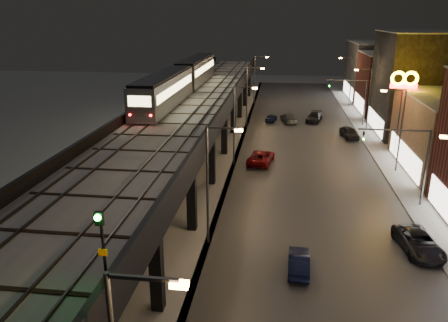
{
  "coord_description": "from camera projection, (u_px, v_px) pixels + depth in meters",
  "views": [
    {
      "loc": [
        4.19,
        -15.63,
        16.24
      ],
      "look_at": [
        -0.09,
        17.52,
        5.0
      ],
      "focal_mm": 35.0,
      "sensor_mm": 36.0,
      "label": 1
    }
  ],
  "objects": [
    {
      "name": "viaduct_parapet_streetside",
      "position": [
        227.0,
        104.0,
        48.48
      ],
      "size": [
        0.3,
        100.0,
        1.1
      ],
      "primitive_type": "cube",
      "color": "black",
      "rests_on": "elevated_viaduct"
    },
    {
      "name": "viaduct_parapet_far",
      "position": [
        151.0,
        102.0,
        49.53
      ],
      "size": [
        0.3,
        100.0,
        1.1
      ],
      "primitive_type": "cube",
      "color": "black",
      "rests_on": "elevated_viaduct"
    },
    {
      "name": "building_f",
      "position": [
        381.0,
        71.0,
        87.14
      ],
      "size": [
        12.2,
        16.2,
        11.16
      ],
      "color": "#3E3E41",
      "rests_on": "ground"
    },
    {
      "name": "car_mid_dark",
      "position": [
        289.0,
        118.0,
        68.84
      ],
      "size": [
        2.93,
        5.25,
        1.44
      ],
      "primitive_type": "imported",
      "rotation": [
        0.0,
        0.0,
        3.34
      ],
      "color": "slate",
      "rests_on": "ground"
    },
    {
      "name": "building_d",
      "position": [
        425.0,
        84.0,
        60.34
      ],
      "size": [
        12.2,
        13.2,
        14.16
      ],
      "color": "black",
      "rests_on": "ground"
    },
    {
      "name": "streetlight_right_2",
      "position": [
        399.0,
        125.0,
        45.83
      ],
      "size": [
        2.56,
        0.28,
        9.0
      ],
      "color": "#38383A",
      "rests_on": "ground"
    },
    {
      "name": "car_onc_dark",
      "position": [
        419.0,
        243.0,
        31.21
      ],
      "size": [
        2.98,
        5.4,
        1.43
      ],
      "primitive_type": "imported",
      "rotation": [
        0.0,
        0.0,
        0.12
      ],
      "color": "black",
      "rests_on": "ground"
    },
    {
      "name": "viaduct_trackbed",
      "position": [
        188.0,
        107.0,
        49.13
      ],
      "size": [
        8.4,
        100.0,
        0.32
      ],
      "color": "#B2B7C1",
      "rests_on": "elevated_viaduct"
    },
    {
      "name": "car_onc_white",
      "position": [
        314.0,
        118.0,
        69.19
      ],
      "size": [
        3.14,
        5.32,
        1.45
      ],
      "primitive_type": "imported",
      "rotation": [
        0.0,
        0.0,
        -0.24
      ],
      "color": "black",
      "rests_on": "ground"
    },
    {
      "name": "elevated_viaduct",
      "position": [
        188.0,
        114.0,
        49.25
      ],
      "size": [
        9.0,
        100.0,
        6.3
      ],
      "color": "black",
      "rests_on": "ground"
    },
    {
      "name": "streetlight_right_4",
      "position": [
        350.0,
        78.0,
        79.67
      ],
      "size": [
        2.56,
        0.28,
        9.0
      ],
      "color": "#38383A",
      "rests_on": "ground"
    },
    {
      "name": "car_near_white",
      "position": [
        299.0,
        263.0,
        28.88
      ],
      "size": [
        1.49,
        3.98,
        1.3
      ],
      "primitive_type": "imported",
      "rotation": [
        0.0,
        0.0,
        3.11
      ],
      "color": "black",
      "rests_on": "ground"
    },
    {
      "name": "streetlight_left_4",
      "position": [
        256.0,
        76.0,
        81.75
      ],
      "size": [
        2.57,
        0.28,
        9.0
      ],
      "color": "#38383A",
      "rests_on": "ground"
    },
    {
      "name": "streetlight_left_2",
      "position": [
        237.0,
        120.0,
        47.9
      ],
      "size": [
        2.57,
        0.28,
        9.0
      ],
      "color": "#38383A",
      "rests_on": "ground"
    },
    {
      "name": "car_onc_red",
      "position": [
        349.0,
        133.0,
        60.01
      ],
      "size": [
        2.54,
        4.71,
        1.52
      ],
      "primitive_type": "imported",
      "rotation": [
        0.0,
        0.0,
        0.17
      ],
      "color": "black",
      "rests_on": "ground"
    },
    {
      "name": "sidewalk_right",
      "position": [
        392.0,
        160.0,
        51.14
      ],
      "size": [
        4.0,
        120.0,
        0.14
      ],
      "primitive_type": "cube",
      "color": "#9FA1A8",
      "rests_on": "ground"
    },
    {
      "name": "under_viaduct_pavement",
      "position": [
        195.0,
        152.0,
        54.0
      ],
      "size": [
        11.0,
        120.0,
        0.06
      ],
      "primitive_type": "cube",
      "color": "#9FA1A8",
      "rests_on": "ground"
    },
    {
      "name": "car_far_white",
      "position": [
        271.0,
        118.0,
        69.54
      ],
      "size": [
        2.03,
        3.77,
        1.22
      ],
      "primitive_type": "imported",
      "rotation": [
        0.0,
        0.0,
        2.97
      ],
      "color": "#121B49",
      "rests_on": "ground"
    },
    {
      "name": "traffic_light_rig_a",
      "position": [
        413.0,
        158.0,
        37.71
      ],
      "size": [
        6.1,
        0.34,
        7.0
      ],
      "color": "#38383A",
      "rests_on": "ground"
    },
    {
      "name": "streetlight_left_1",
      "position": [
        211.0,
        178.0,
        30.98
      ],
      "size": [
        2.57,
        0.28,
        9.0
      ],
      "color": "#38383A",
      "rests_on": "ground"
    },
    {
      "name": "rail_signal",
      "position": [
        101.0,
        233.0,
        15.92
      ],
      "size": [
        0.34,
        0.42,
        2.91
      ],
      "color": "black",
      "rests_on": "viaduct_trackbed"
    },
    {
      "name": "traffic_light_rig_b",
      "position": [
        357.0,
        96.0,
        65.91
      ],
      "size": [
        6.1,
        0.34,
        7.0
      ],
      "color": "#38383A",
      "rests_on": "ground"
    },
    {
      "name": "streetlight_right_3",
      "position": [
        368.0,
        95.0,
        62.75
      ],
      "size": [
        2.56,
        0.28,
        9.0
      ],
      "color": "#38383A",
      "rests_on": "ground"
    },
    {
      "name": "road_surface",
      "position": [
        305.0,
        157.0,
        52.36
      ],
      "size": [
        17.0,
        120.0,
        0.06
      ],
      "primitive_type": "cube",
      "color": "#46474D",
      "rests_on": "ground"
    },
    {
      "name": "streetlight_left_3",
      "position": [
        249.0,
        93.0,
        64.83
      ],
      "size": [
        2.57,
        0.28,
        9.0
      ],
      "color": "#38383A",
      "rests_on": "ground"
    },
    {
      "name": "building_e",
      "position": [
        398.0,
        84.0,
        74.14
      ],
      "size": [
        12.2,
        12.2,
        10.16
      ],
      "color": "#53231F",
      "rests_on": "ground"
    },
    {
      "name": "car_mid_silver",
      "position": [
        261.0,
        158.0,
        49.8
      ],
      "size": [
        3.28,
        5.64,
        1.48
      ],
      "primitive_type": "imported",
      "rotation": [
        0.0,
        0.0,
        2.98
      ],
      "color": "maroon",
      "rests_on": "ground"
    },
    {
      "name": "subway_train",
      "position": [
        182.0,
        78.0,
        56.74
      ],
      "size": [
        2.94,
        36.11,
        3.51
      ],
      "color": "gray",
      "rests_on": "viaduct_trackbed"
    },
    {
      "name": "sign_mcdonalds",
      "position": [
        403.0,
        88.0,
        49.26
      ],
      "size": [
        3.03,
        0.37,
        10.26
      ],
      "color": "#38383A",
      "rests_on": "ground"
    }
  ]
}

